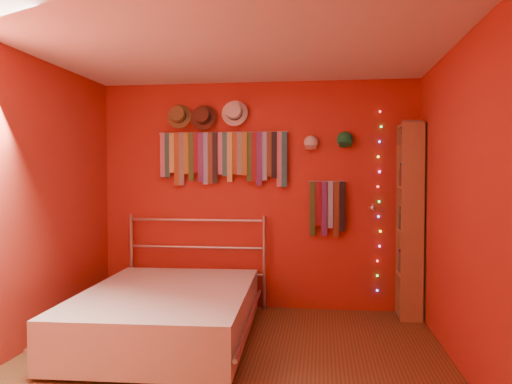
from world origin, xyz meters
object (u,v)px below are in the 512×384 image
at_px(tie_rack, 223,155).
at_px(bed, 167,312).
at_px(reading_lamp, 373,208).
at_px(bookshelf, 414,220).

relative_size(tie_rack, bed, 0.67).
bearing_deg(reading_lamp, bed, -153.35).
bearing_deg(tie_rack, bookshelf, -4.37).
relative_size(tie_rack, reading_lamp, 5.13).
bearing_deg(bed, tie_rack, 72.68).
bearing_deg(bed, reading_lamp, 24.32).
height_order(tie_rack, bed, tie_rack).
bearing_deg(tie_rack, bed, -105.00).
distance_m(tie_rack, bed, 1.85).
bearing_deg(bookshelf, reading_lamp, 179.97).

